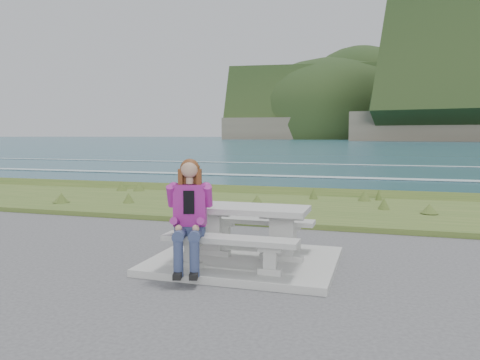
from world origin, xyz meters
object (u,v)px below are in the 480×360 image
(picnic_table, at_px, (245,218))
(bench_landward, at_px, (230,245))
(seated_woman, at_px, (189,230))
(bench_seaward, at_px, (257,225))

(picnic_table, relative_size, bench_landward, 1.00)
(picnic_table, bearing_deg, seated_woman, -121.57)
(picnic_table, height_order, bench_landward, picnic_table)
(bench_landward, relative_size, bench_seaward, 1.00)
(picnic_table, bearing_deg, bench_seaward, 90.00)
(bench_seaward, distance_m, seated_woman, 1.63)
(bench_landward, distance_m, seated_woman, 0.56)
(seated_woman, bearing_deg, bench_seaward, 55.73)
(bench_seaward, xyz_separation_m, seated_woman, (-0.51, -1.53, 0.19))
(picnic_table, xyz_separation_m, bench_seaward, (0.00, 0.70, -0.23))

